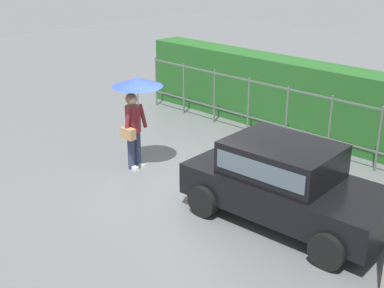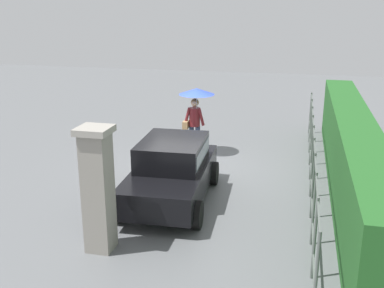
% 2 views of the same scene
% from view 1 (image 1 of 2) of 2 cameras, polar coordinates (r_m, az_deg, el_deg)
% --- Properties ---
extents(ground_plane, '(40.00, 40.00, 0.00)m').
position_cam_1_polar(ground_plane, '(10.76, 0.16, -4.73)').
color(ground_plane, slate).
extents(car, '(3.81, 2.01, 1.48)m').
position_cam_1_polar(car, '(9.33, 10.21, -3.93)').
color(car, black).
rests_on(car, ground).
extents(pedestrian, '(1.09, 1.09, 2.07)m').
position_cam_1_polar(pedestrian, '(11.18, -6.26, 4.80)').
color(pedestrian, '#2D3856').
rests_on(pedestrian, ground).
extents(fence_section, '(10.79, 0.05, 1.50)m').
position_cam_1_polar(fence_section, '(12.64, 12.65, 2.83)').
color(fence_section, '#59605B').
rests_on(fence_section, ground).
extents(hedge_row, '(11.74, 0.90, 1.90)m').
position_cam_1_polar(hedge_row, '(13.37, 14.80, 4.22)').
color(hedge_row, '#235B23').
rests_on(hedge_row, ground).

